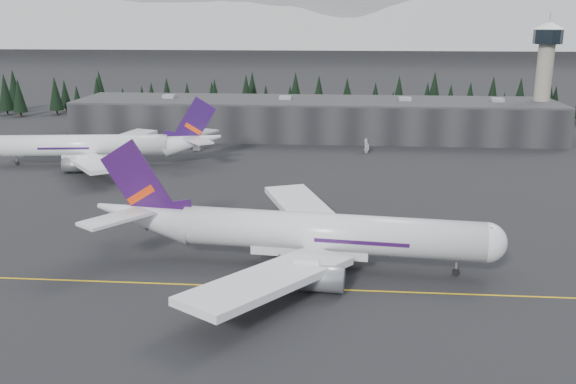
# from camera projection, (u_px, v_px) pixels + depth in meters

# --- Properties ---
(ground) EXTENTS (1400.00, 1400.00, 0.00)m
(ground) POSITION_uv_depth(u_px,v_px,m) (277.00, 282.00, 98.76)
(ground) COLOR black
(ground) RESTS_ON ground
(taxiline) EXTENTS (400.00, 0.40, 0.02)m
(taxiline) POSITION_uv_depth(u_px,v_px,m) (275.00, 288.00, 96.84)
(taxiline) COLOR gold
(taxiline) RESTS_ON ground
(terminal) EXTENTS (160.00, 30.00, 12.60)m
(terminal) POSITION_uv_depth(u_px,v_px,m) (315.00, 118.00, 217.20)
(terminal) COLOR black
(terminal) RESTS_ON ground
(control_tower) EXTENTS (10.00, 10.00, 37.70)m
(control_tower) POSITION_uv_depth(u_px,v_px,m) (545.00, 68.00, 209.34)
(control_tower) COLOR gray
(control_tower) RESTS_ON ground
(treeline) EXTENTS (360.00, 20.00, 15.00)m
(treeline) POSITION_uv_depth(u_px,v_px,m) (319.00, 101.00, 252.43)
(treeline) COLOR black
(treeline) RESTS_ON ground
(mountain_ridge) EXTENTS (4400.00, 900.00, 420.00)m
(mountain_ridge) POSITION_uv_depth(u_px,v_px,m) (339.00, 41.00, 1059.59)
(mountain_ridge) COLOR white
(mountain_ridge) RESTS_ON ground
(jet_main) EXTENTS (68.15, 62.65, 20.05)m
(jet_main) POSITION_uv_depth(u_px,v_px,m) (293.00, 232.00, 104.59)
(jet_main) COLOR silver
(jet_main) RESTS_ON ground
(jet_parked) EXTENTS (63.44, 58.25, 18.70)m
(jet_parked) POSITION_uv_depth(u_px,v_px,m) (105.00, 146.00, 175.91)
(jet_parked) COLOR silver
(jet_parked) RESTS_ON ground
(gse_vehicle_a) EXTENTS (3.00, 4.95, 1.29)m
(gse_vehicle_a) POSITION_uv_depth(u_px,v_px,m) (197.00, 149.00, 194.47)
(gse_vehicle_a) COLOR silver
(gse_vehicle_a) RESTS_ON ground
(gse_vehicle_b) EXTENTS (4.47, 1.80, 1.52)m
(gse_vehicle_b) POSITION_uv_depth(u_px,v_px,m) (367.00, 151.00, 192.03)
(gse_vehicle_b) COLOR silver
(gse_vehicle_b) RESTS_ON ground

